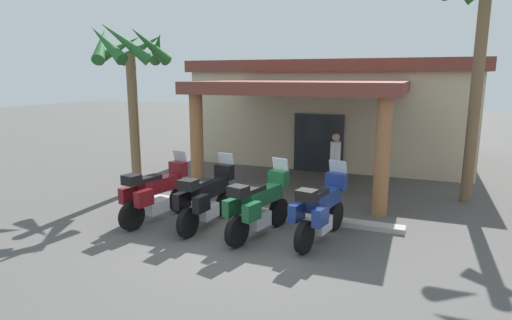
{
  "coord_description": "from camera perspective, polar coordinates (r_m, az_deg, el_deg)",
  "views": [
    {
      "loc": [
        3.7,
        -7.84,
        3.46
      ],
      "look_at": [
        -0.61,
        2.6,
        1.2
      ],
      "focal_mm": 29.74,
      "sensor_mm": 36.0,
      "label": 1
    }
  ],
  "objects": [
    {
      "name": "curb_strip",
      "position": [
        10.9,
        -0.08,
        -6.86
      ],
      "size": [
        7.27,
        0.36,
        0.12
      ],
      "primitive_type": "cube",
      "color": "#ADA89E",
      "rests_on": "ground_plane"
    },
    {
      "name": "palm_tree_roadside",
      "position": [
        13.12,
        -16.59,
        12.63
      ],
      "size": [
        2.45,
        2.42,
        4.97
      ],
      "color": "brown",
      "rests_on": "ground_plane"
    },
    {
      "name": "motorcycle_blue",
      "position": [
        9.06,
        8.72,
        -6.57
      ],
      "size": [
        0.87,
        2.2,
        1.61
      ],
      "rotation": [
        0.0,
        0.0,
        1.39
      ],
      "color": "black",
      "rests_on": "ground_plane"
    },
    {
      "name": "ground_plane",
      "position": [
        9.33,
        -2.65,
        -10.45
      ],
      "size": [
        80.0,
        80.0,
        0.0
      ],
      "primitive_type": "plane",
      "color": "#514F4C"
    },
    {
      "name": "motorcycle_maroon",
      "position": [
        10.43,
        -13.32,
        -4.34
      ],
      "size": [
        0.9,
        2.19,
        1.61
      ],
      "rotation": [
        0.0,
        0.0,
        1.37
      ],
      "color": "black",
      "rests_on": "ground_plane"
    },
    {
      "name": "motorcycle_black",
      "position": [
        9.84,
        -6.63,
        -5.05
      ],
      "size": [
        0.73,
        2.21,
        1.61
      ],
      "rotation": [
        0.0,
        0.0,
        1.49
      ],
      "color": "black",
      "rests_on": "ground_plane"
    },
    {
      "name": "motel_building",
      "position": [
        18.43,
        10.73,
        6.78
      ],
      "size": [
        10.91,
        11.63,
        4.02
      ],
      "rotation": [
        0.0,
        0.0,
        0.02
      ],
      "color": "beige",
      "rests_on": "ground_plane"
    },
    {
      "name": "motorcycle_green",
      "position": [
        9.22,
        0.33,
        -6.1
      ],
      "size": [
        0.96,
        2.18,
        1.61
      ],
      "rotation": [
        0.0,
        0.0,
        1.33
      ],
      "color": "black",
      "rests_on": "ground_plane"
    },
    {
      "name": "palm_tree_near_portico",
      "position": [
        12.88,
        28.16,
        16.29
      ],
      "size": [
        2.23,
        2.31,
        6.49
      ],
      "color": "brown",
      "rests_on": "ground_plane"
    },
    {
      "name": "pedestrian",
      "position": [
        13.23,
        10.61,
        0.42
      ],
      "size": [
        0.32,
        0.53,
        1.73
      ],
      "rotation": [
        0.0,
        0.0,
        3.05
      ],
      "color": "#3F334C",
      "rests_on": "ground_plane"
    }
  ]
}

